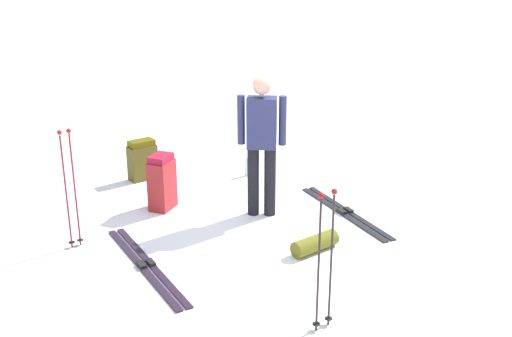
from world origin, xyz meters
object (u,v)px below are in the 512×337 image
(backpack_large_dark, at_px, (142,160))
(ski_pair_far, at_px, (345,212))
(skier_standing, at_px, (262,139))
(thermos_bottle, at_px, (247,167))
(ski_poles_planted_near, at_px, (325,254))
(ski_poles_planted_far, at_px, (70,183))
(sleeping_mat_rolled, at_px, (315,243))
(backpack_bright, at_px, (162,183))
(ski_pair_near, at_px, (146,265))

(backpack_large_dark, bearing_deg, ski_pair_far, 136.52)
(backpack_large_dark, bearing_deg, skier_standing, 124.09)
(ski_pair_far, xyz_separation_m, thermos_bottle, (0.70, -1.63, 0.12))
(backpack_large_dark, distance_m, thermos_bottle, 1.46)
(ski_poles_planted_near, distance_m, ski_poles_planted_far, 2.95)
(ski_poles_planted_near, relative_size, sleeping_mat_rolled, 2.30)
(skier_standing, height_order, ski_poles_planted_far, skier_standing)
(skier_standing, xyz_separation_m, thermos_bottle, (-0.27, -1.31, -0.82))
(ski_pair_far, xyz_separation_m, backpack_bright, (2.06, -0.89, 0.33))
(ski_pair_near, xyz_separation_m, sleeping_mat_rolled, (-1.76, 0.27, 0.08))
(ski_pair_far, bearing_deg, sleeping_mat_rolled, 45.66)
(ski_poles_planted_near, bearing_deg, ski_pair_far, -121.78)
(skier_standing, bearing_deg, ski_poles_planted_far, 3.33)
(ski_pair_far, relative_size, backpack_bright, 2.53)
(ski_poles_planted_near, bearing_deg, ski_poles_planted_far, -50.72)
(ski_poles_planted_near, xyz_separation_m, sleeping_mat_rolled, (-0.53, -1.31, -0.61))
(ski_pair_far, relative_size, ski_poles_planted_near, 1.39)
(ski_pair_near, bearing_deg, sleeping_mat_rolled, 171.31)
(ski_poles_planted_near, height_order, ski_poles_planted_far, ski_poles_planted_far)
(backpack_large_dark, height_order, backpack_bright, backpack_bright)
(skier_standing, relative_size, thermos_bottle, 6.54)
(thermos_bottle, bearing_deg, skier_standing, 78.45)
(skier_standing, bearing_deg, backpack_bright, -27.79)
(ski_pair_near, bearing_deg, backpack_large_dark, -99.46)
(skier_standing, bearing_deg, sleeping_mat_rolled, 100.44)
(ski_pair_far, height_order, ski_poles_planted_far, ski_poles_planted_far)
(skier_standing, bearing_deg, ski_poles_planted_near, 82.30)
(ski_pair_far, xyz_separation_m, ski_poles_planted_near, (1.29, 2.09, 0.69))
(backpack_large_dark, height_order, ski_poles_planted_far, ski_poles_planted_far)
(ski_pair_far, relative_size, sleeping_mat_rolled, 3.21)
(thermos_bottle, bearing_deg, backpack_bright, 28.65)
(skier_standing, relative_size, ski_poles_planted_near, 1.34)
(ski_pair_far, bearing_deg, ski_poles_planted_far, -3.44)
(ski_poles_planted_far, height_order, thermos_bottle, ski_poles_planted_far)
(ski_poles_planted_far, distance_m, sleeping_mat_rolled, 2.66)
(ski_poles_planted_near, bearing_deg, thermos_bottle, -99.07)
(backpack_large_dark, xyz_separation_m, backpack_bright, (-0.05, 1.11, 0.07))
(backpack_bright, bearing_deg, ski_poles_planted_near, 104.35)
(sleeping_mat_rolled, xyz_separation_m, thermos_bottle, (-0.07, -2.42, 0.04))
(sleeping_mat_rolled, bearing_deg, ski_pair_far, -134.34)
(ski_pair_near, relative_size, ski_pair_far, 1.08)
(backpack_large_dark, relative_size, sleeping_mat_rolled, 1.02)
(ski_pair_near, distance_m, ski_poles_planted_near, 2.11)
(ski_pair_near, height_order, ski_poles_planted_far, ski_poles_planted_far)
(ski_poles_planted_near, bearing_deg, backpack_large_dark, -78.77)
(ski_pair_near, relative_size, ski_poles_planted_far, 1.44)
(sleeping_mat_rolled, distance_m, thermos_bottle, 2.42)
(ski_poles_planted_near, relative_size, ski_poles_planted_far, 0.96)
(skier_standing, height_order, thermos_bottle, skier_standing)
(thermos_bottle, bearing_deg, sleeping_mat_rolled, 88.44)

